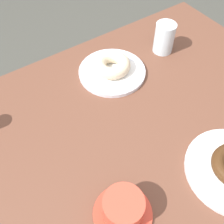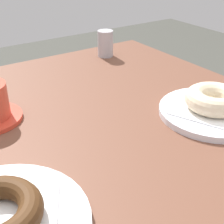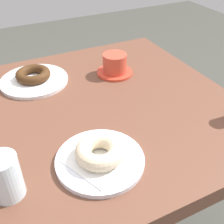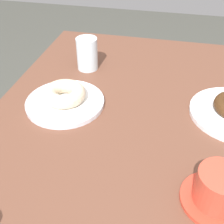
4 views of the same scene
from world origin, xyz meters
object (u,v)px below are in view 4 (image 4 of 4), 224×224
(plate_sugar_ring, at_px, (65,102))
(donut_sugar_ring, at_px, (64,94))
(water_glass, at_px, (87,54))
(coffee_cup, at_px, (219,190))

(plate_sugar_ring, bearing_deg, donut_sugar_ring, 0.00)
(donut_sugar_ring, bearing_deg, water_glass, 179.34)
(donut_sugar_ring, distance_m, water_glass, 0.21)
(plate_sugar_ring, xyz_separation_m, water_glass, (-0.21, 0.00, 0.05))
(plate_sugar_ring, bearing_deg, coffee_cup, 58.94)
(donut_sugar_ring, height_order, coffee_cup, coffee_cup)
(plate_sugar_ring, height_order, coffee_cup, coffee_cup)
(plate_sugar_ring, relative_size, coffee_cup, 1.63)
(donut_sugar_ring, xyz_separation_m, coffee_cup, (0.23, 0.38, -0.00))
(donut_sugar_ring, bearing_deg, plate_sugar_ring, 0.00)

